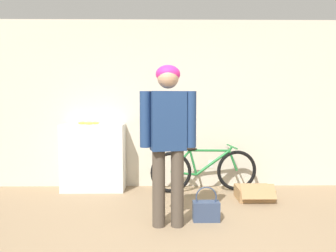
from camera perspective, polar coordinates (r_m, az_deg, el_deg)
name	(u,v)px	position (r m, az deg, el deg)	size (l,w,h in m)	color
wall_back	(176,104)	(5.16, 1.45, 3.79)	(8.00, 0.07, 2.60)	beige
side_shelf	(93,157)	(5.10, -12.85, -5.34)	(0.93, 0.40, 1.01)	white
person	(168,130)	(3.48, 0.00, -0.78)	(0.60, 0.27, 1.74)	#4C4238
bicycle	(204,170)	(4.95, 6.33, -7.61)	(1.61, 0.46, 0.68)	black
banana	(89,123)	(5.00, -13.65, 0.52)	(0.33, 0.09, 0.04)	#EAD64C
handbag	(206,210)	(3.85, 6.65, -14.31)	(0.30, 0.15, 0.40)	#334260
cardboard_box	(254,193)	(4.76, 14.77, -11.22)	(0.48, 0.47, 0.25)	#A87F51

